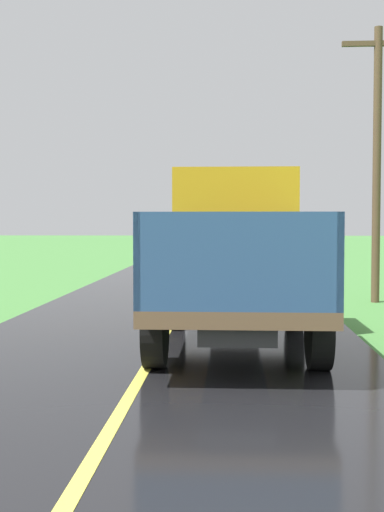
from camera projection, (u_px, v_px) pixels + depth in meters
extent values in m
cube|color=#2D2D30|center=(236.00, 307.00, 10.49)|extent=(0.90, 5.51, 0.24)
cube|color=brown|center=(236.00, 294.00, 10.48)|extent=(2.30, 5.80, 0.20)
cube|color=gold|center=(235.00, 224.00, 12.37)|extent=(2.10, 1.90, 1.90)
cube|color=black|center=(235.00, 207.00, 13.31)|extent=(1.78, 0.02, 0.76)
cube|color=#2D517F|center=(156.00, 254.00, 9.53)|extent=(0.08, 3.85, 1.10)
cube|color=#2D517F|center=(318.00, 254.00, 9.41)|extent=(0.08, 3.85, 1.10)
cube|color=#2D517F|center=(238.00, 262.00, 7.59)|extent=(2.30, 0.08, 1.10)
cube|color=#2D517F|center=(235.00, 249.00, 11.35)|extent=(2.30, 0.08, 1.10)
cylinder|color=black|center=(176.00, 300.00, 12.34)|extent=(0.28, 1.00, 1.00)
cylinder|color=black|center=(294.00, 301.00, 12.22)|extent=(0.28, 1.00, 1.00)
cylinder|color=black|center=(155.00, 329.00, 8.96)|extent=(0.28, 1.00, 1.00)
cylinder|color=black|center=(319.00, 331.00, 8.84)|extent=(0.28, 1.00, 1.00)
ellipsoid|color=#70AC35|center=(195.00, 278.00, 9.74)|extent=(0.56, 0.54, 0.47)
ellipsoid|color=#72AF24|center=(284.00, 261.00, 8.20)|extent=(0.49, 0.47, 0.39)
ellipsoid|color=#77BA33|center=(211.00, 254.00, 10.74)|extent=(0.47, 0.47, 0.39)
ellipsoid|color=#7DC025|center=(191.00, 287.00, 8.79)|extent=(0.47, 0.49, 0.45)
ellipsoid|color=#79AF2C|center=(256.00, 258.00, 9.19)|extent=(0.40, 0.41, 0.37)
ellipsoid|color=#82BA34|center=(291.00, 231.00, 10.06)|extent=(0.52, 0.66, 0.43)
ellipsoid|color=#89B231|center=(194.00, 273.00, 11.02)|extent=(0.52, 0.51, 0.49)
ellipsoid|color=#87BA2B|center=(203.00, 261.00, 9.22)|extent=(0.52, 0.64, 0.43)
ellipsoid|color=#78C031|center=(261.00, 282.00, 9.39)|extent=(0.47, 0.59, 0.39)
ellipsoid|color=#74B42B|center=(189.00, 283.00, 9.29)|extent=(0.53, 0.60, 0.47)
cylinder|color=brown|center=(377.00, 166.00, 16.84)|extent=(0.20, 0.20, 6.67)
cube|color=brown|center=(378.00, 44.00, 16.70)|extent=(1.74, 0.12, 0.12)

